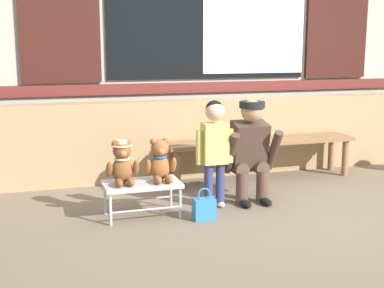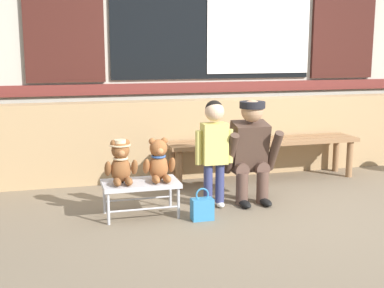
% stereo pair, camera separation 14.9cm
% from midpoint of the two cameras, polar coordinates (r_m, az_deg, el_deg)
% --- Properties ---
extents(ground_plane, '(60.00, 60.00, 0.00)m').
position_cam_midpoint_polar(ground_plane, '(4.57, 8.60, -7.36)').
color(ground_plane, '#756651').
extents(brick_low_wall, '(7.31, 0.25, 0.85)m').
position_cam_midpoint_polar(brick_low_wall, '(5.75, 2.50, 0.83)').
color(brick_low_wall, tan).
rests_on(brick_low_wall, ground).
extents(shop_facade, '(7.46, 0.26, 3.60)m').
position_cam_midpoint_polar(shop_facade, '(6.17, 0.96, 14.37)').
color(shop_facade, '#B7B2A3').
rests_on(shop_facade, ground).
extents(wooden_bench_long, '(2.10, 0.40, 0.44)m').
position_cam_midpoint_polar(wooden_bench_long, '(5.54, 6.86, -0.15)').
color(wooden_bench_long, '#8E6642').
rests_on(wooden_bench_long, ground).
extents(small_display_bench, '(0.64, 0.36, 0.30)m').
position_cam_midpoint_polar(small_display_bench, '(4.33, -6.58, -4.66)').
color(small_display_bench, '#BCBCC1').
rests_on(small_display_bench, ground).
extents(teddy_bear_with_hat, '(0.28, 0.27, 0.36)m').
position_cam_midpoint_polar(teddy_bear_with_hat, '(4.26, -8.76, -2.12)').
color(teddy_bear_with_hat, brown).
rests_on(teddy_bear_with_hat, small_display_bench).
extents(teddy_bear_plain, '(0.28, 0.26, 0.36)m').
position_cam_midpoint_polar(teddy_bear_plain, '(4.32, -4.55, -1.97)').
color(teddy_bear_plain, '#93562D').
rests_on(teddy_bear_plain, small_display_bench).
extents(child_standing, '(0.35, 0.18, 0.96)m').
position_cam_midpoint_polar(child_standing, '(4.49, 1.59, 0.23)').
color(child_standing, navy).
rests_on(child_standing, ground).
extents(adult_crouching, '(0.50, 0.49, 0.95)m').
position_cam_midpoint_polar(adult_crouching, '(4.72, 5.60, -0.69)').
color(adult_crouching, brown).
rests_on(adult_crouching, ground).
extents(handbag_on_ground, '(0.18, 0.11, 0.27)m').
position_cam_midpoint_polar(handbag_on_ground, '(4.27, 0.35, -7.18)').
color(handbag_on_ground, teal).
rests_on(handbag_on_ground, ground).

